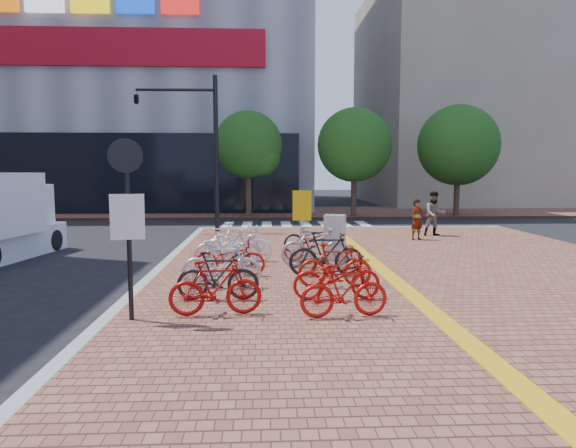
{
  "coord_description": "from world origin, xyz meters",
  "views": [
    {
      "loc": [
        -1.14,
        -11.65,
        2.8
      ],
      "look_at": [
        -0.47,
        2.49,
        1.3
      ],
      "focal_mm": 32.0,
      "sensor_mm": 36.0,
      "label": 1
    }
  ],
  "objects": [
    {
      "name": "ground",
      "position": [
        0.0,
        0.0,
        0.0
      ],
      "size": [
        120.0,
        120.0,
        0.0
      ],
      "primitive_type": "plane",
      "color": "black",
      "rests_on": "ground"
    },
    {
      "name": "sidewalk",
      "position": [
        3.0,
        -5.0,
        0.07
      ],
      "size": [
        14.0,
        34.0,
        0.15
      ],
      "primitive_type": "cube",
      "color": "brown",
      "rests_on": "ground"
    },
    {
      "name": "tactile_strip",
      "position": [
        2.0,
        -5.0,
        0.16
      ],
      "size": [
        0.4,
        34.0,
        0.01
      ],
      "primitive_type": "cube",
      "color": "gold",
      "rests_on": "sidewalk"
    },
    {
      "name": "kerb_west",
      "position": [
        -4.0,
        -5.0,
        0.08
      ],
      "size": [
        0.25,
        34.0,
        0.15
      ],
      "primitive_type": "cube",
      "color": "gray",
      "rests_on": "ground"
    },
    {
      "name": "kerb_north",
      "position": [
        3.0,
        12.0,
        0.08
      ],
      "size": [
        14.0,
        0.25,
        0.15
      ],
      "primitive_type": "cube",
      "color": "gray",
      "rests_on": "ground"
    },
    {
      "name": "far_sidewalk",
      "position": [
        0.0,
        21.0,
        0.07
      ],
      "size": [
        70.0,
        8.0,
        0.15
      ],
      "primitive_type": "cube",
      "color": "brown",
      "rests_on": "ground"
    },
    {
      "name": "department_store",
      "position": [
        -15.99,
        31.95,
        13.98
      ],
      "size": [
        36.0,
        24.27,
        28.0
      ],
      "color": "gray",
      "rests_on": "ground"
    },
    {
      "name": "building_beige",
      "position": [
        18.0,
        32.0,
        9.0
      ],
      "size": [
        20.0,
        18.0,
        18.0
      ],
      "primitive_type": "cube",
      "color": "gray",
      "rests_on": "ground"
    },
    {
      "name": "crosswalk",
      "position": [
        0.5,
        14.0,
        0.01
      ],
      "size": [
        7.5,
        4.0,
        0.01
      ],
      "color": "silver",
      "rests_on": "ground"
    },
    {
      "name": "street_trees",
      "position": [
        5.04,
        17.45,
        4.1
      ],
      "size": [
        16.2,
        4.6,
        6.35
      ],
      "color": "#38281E",
      "rests_on": "far_sidewalk"
    },
    {
      "name": "bike_0",
      "position": [
        -2.03,
        -2.44,
        0.66
      ],
      "size": [
        1.73,
        0.64,
        1.02
      ],
      "primitive_type": "imported",
      "rotation": [
        0.0,
        0.0,
        1.67
      ],
      "color": "#A30F0B",
      "rests_on": "sidewalk"
    },
    {
      "name": "bike_1",
      "position": [
        -2.08,
        -1.34,
        0.65
      ],
      "size": [
        1.68,
        0.49,
        1.0
      ],
      "primitive_type": "imported",
      "rotation": [
        0.0,
        0.0,
        1.56
      ],
      "color": "black",
      "rests_on": "sidewalk"
    },
    {
      "name": "bike_2",
      "position": [
        -2.1,
        -0.26,
        0.69
      ],
      "size": [
        1.82,
        0.58,
        1.08
      ],
      "primitive_type": "imported",
      "rotation": [
        0.0,
        0.0,
        1.53
      ],
      "color": "silver",
      "rests_on": "sidewalk"
    },
    {
      "name": "bike_3",
      "position": [
        -2.0,
        1.06,
        0.62
      ],
      "size": [
        1.8,
        0.7,
        0.93
      ],
      "primitive_type": "imported",
      "rotation": [
        0.0,
        0.0,
        1.53
      ],
      "color": "#B8160D",
      "rests_on": "sidewalk"
    },
    {
      "name": "bike_4",
      "position": [
        -2.14,
        2.17,
        0.69
      ],
      "size": [
        1.87,
        0.85,
        1.09
      ],
      "primitive_type": "imported",
      "rotation": [
        0.0,
        0.0,
        1.76
      ],
      "color": "#BCBCC1",
      "rests_on": "sidewalk"
    },
    {
      "name": "bike_5",
      "position": [
        -1.89,
        3.12,
        0.67
      ],
      "size": [
        2.0,
        0.77,
        1.03
      ],
      "primitive_type": "imported",
      "rotation": [
        0.0,
        0.0,
        1.53
      ],
      "color": "white",
      "rests_on": "sidewalk"
    },
    {
      "name": "bike_6",
      "position": [
        -1.95,
        4.28,
        0.66
      ],
      "size": [
        1.74,
        0.62,
        1.02
      ],
      "primitive_type": "imported",
      "rotation": [
        0.0,
        0.0,
        1.65
      ],
      "color": "white",
      "rests_on": "sidewalk"
    },
    {
      "name": "bike_7",
      "position": [
        0.29,
        -2.67,
        0.64
      ],
      "size": [
        1.66,
        0.64,
        0.97
      ],
      "primitive_type": "imported",
      "rotation": [
        0.0,
        0.0,
        1.69
      ],
      "color": "#B6120D",
      "rests_on": "sidewalk"
    },
    {
      "name": "bike_8",
      "position": [
        0.34,
        -1.41,
        0.62
      ],
      "size": [
        1.83,
        0.73,
        0.95
      ],
      "primitive_type": "imported",
      "rotation": [
        0.0,
        0.0,
        1.63
      ],
      "color": "#A90F0C",
      "rests_on": "sidewalk"
    },
    {
      "name": "bike_9",
      "position": [
        0.45,
        -0.34,
        0.65
      ],
      "size": [
        1.68,
        0.49,
        1.01
      ],
      "primitive_type": "imported",
      "rotation": [
        0.0,
        0.0,
        1.58
      ],
      "color": "#A01D0B",
      "rests_on": "sidewalk"
    },
    {
      "name": "bike_10",
      "position": [
        0.41,
        0.92,
        0.71
      ],
      "size": [
        1.87,
        0.54,
        1.12
      ],
      "primitive_type": "imported",
      "rotation": [
        0.0,
        0.0,
        1.58
      ],
      "color": "black",
      "rests_on": "sidewalk"
    },
    {
      "name": "bike_11",
      "position": [
        0.26,
        2.1,
        0.71
      ],
      "size": [
        1.88,
        0.53,
        1.13
      ],
      "primitive_type": "imported",
      "rotation": [
        0.0,
        0.0,
        1.57
      ],
      "color": "#A4A4A8",
      "rests_on": "sidewalk"
    },
    {
      "name": "bike_12",
      "position": [
        0.3,
        3.14,
        0.61
      ],
      "size": [
        1.84,
        0.9,
        0.93
      ],
      "primitive_type": "imported",
      "rotation": [
        0.0,
        0.0,
        1.74
      ],
      "color": "#A5190B",
      "rests_on": "sidewalk"
    },
    {
      "name": "bike_13",
      "position": [
        0.4,
        4.53,
        0.63
      ],
      "size": [
        1.87,
        0.75,
        0.96
      ],
      "primitive_type": "imported",
      "rotation": [
        0.0,
        0.0,
        1.64
      ],
      "color": "black",
      "rests_on": "sidewalk"
    },
    {
      "name": "pedestrian_a",
      "position": [
        4.68,
        7.47,
        0.92
      ],
      "size": [
        0.66,
        0.57,
        1.54
      ],
      "primitive_type": "imported",
      "rotation": [
        0.0,
        0.0,
        0.45
      ],
      "color": "gray",
      "rests_on": "sidewalk"
    },
    {
      "name": "pedestrian_b",
      "position": [
        5.72,
        8.59,
        1.04
      ],
      "size": [
        0.88,
        0.69,
        1.79
      ],
      "primitive_type": "imported",
      "rotation": [
        0.0,
        0.0,
        0.02
      ],
      "color": "#4F5565",
      "rests_on": "sidewalk"
    },
    {
      "name": "utility_box",
      "position": [
        0.95,
        3.32,
        0.81
      ],
      "size": [
        0.71,
        0.59,
        1.33
      ],
      "primitive_type": "cube",
      "rotation": [
        0.0,
        0.0,
        -0.28
      ],
      "color": "silver",
      "rests_on": "sidewalk"
    },
    {
      "name": "yellow_sign",
      "position": [
        -0.03,
        3.39,
        1.56
      ],
      "size": [
        0.55,
        0.2,
        2.04
      ],
      "color": "#B7B7BC",
      "rests_on": "sidewalk"
    },
    {
      "name": "notice_sign",
      "position": [
        -3.5,
        -2.69,
        2.16
      ],
      "size": [
        0.59,
        0.18,
        3.18
      ],
      "color": "black",
      "rests_on": "sidewalk"
    },
    {
      "name": "traffic_light_pole",
      "position": [
        -4.69,
        10.54,
        4.71
      ],
      "size": [
        3.55,
        1.37,
        6.6
      ],
      "color": "black",
      "rests_on": "sidewalk"
    }
  ]
}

